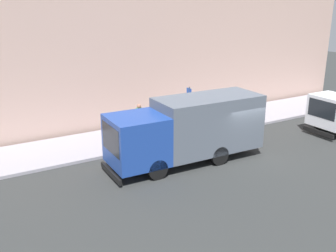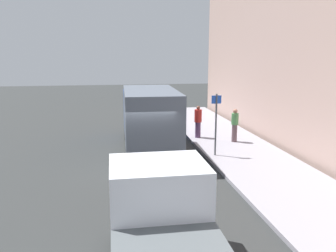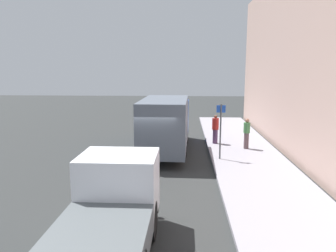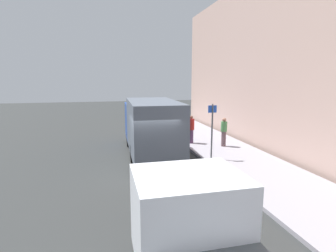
{
  "view_description": "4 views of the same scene",
  "coord_description": "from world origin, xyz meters",
  "px_view_note": "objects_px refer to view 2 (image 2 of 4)",
  "views": [
    {
      "loc": [
        -13.6,
        12.24,
        7.29
      ],
      "look_at": [
        1.69,
        3.26,
        1.56
      ],
      "focal_mm": 41.07,
      "sensor_mm": 36.0,
      "label": 1
    },
    {
      "loc": [
        -1.2,
        -13.7,
        4.65
      ],
      "look_at": [
        1.35,
        1.5,
        1.44
      ],
      "focal_mm": 37.25,
      "sensor_mm": 36.0,
      "label": 2
    },
    {
      "loc": [
        1.62,
        -15.13,
        4.65
      ],
      "look_at": [
        0.73,
        2.21,
        1.57
      ],
      "focal_mm": 34.95,
      "sensor_mm": 36.0,
      "label": 3
    },
    {
      "loc": [
        -1.74,
        -11.08,
        4.11
      ],
      "look_at": [
        1.49,
        2.28,
        1.67
      ],
      "focal_mm": 28.21,
      "sensor_mm": 36.0,
      "label": 4
    }
  ],
  "objects_px": {
    "large_utility_truck": "(149,117)",
    "street_sign_post": "(216,120)",
    "pedestrian_standing": "(235,124)",
    "pedestrian_walking": "(198,121)",
    "small_flatbed_truck": "(168,243)"
  },
  "relations": [
    {
      "from": "large_utility_truck",
      "to": "street_sign_post",
      "type": "distance_m",
      "value": 3.36
    },
    {
      "from": "small_flatbed_truck",
      "to": "street_sign_post",
      "type": "bearing_deg",
      "value": 67.59
    },
    {
      "from": "large_utility_truck",
      "to": "small_flatbed_truck",
      "type": "height_order",
      "value": "large_utility_truck"
    },
    {
      "from": "small_flatbed_truck",
      "to": "street_sign_post",
      "type": "height_order",
      "value": "street_sign_post"
    },
    {
      "from": "large_utility_truck",
      "to": "small_flatbed_truck",
      "type": "relative_size",
      "value": 1.34
    },
    {
      "from": "small_flatbed_truck",
      "to": "street_sign_post",
      "type": "relative_size",
      "value": 2.05
    },
    {
      "from": "pedestrian_standing",
      "to": "small_flatbed_truck",
      "type": "bearing_deg",
      "value": -9.71
    },
    {
      "from": "large_utility_truck",
      "to": "street_sign_post",
      "type": "relative_size",
      "value": 2.76
    },
    {
      "from": "small_flatbed_truck",
      "to": "pedestrian_walking",
      "type": "xyz_separation_m",
      "value": [
        3.69,
        12.07,
        -0.05
      ]
    },
    {
      "from": "small_flatbed_truck",
      "to": "pedestrian_walking",
      "type": "distance_m",
      "value": 12.62
    },
    {
      "from": "pedestrian_walking",
      "to": "street_sign_post",
      "type": "height_order",
      "value": "street_sign_post"
    },
    {
      "from": "large_utility_truck",
      "to": "street_sign_post",
      "type": "bearing_deg",
      "value": -31.98
    },
    {
      "from": "pedestrian_standing",
      "to": "street_sign_post",
      "type": "relative_size",
      "value": 0.62
    },
    {
      "from": "street_sign_post",
      "to": "pedestrian_walking",
      "type": "bearing_deg",
      "value": 88.79
    },
    {
      "from": "large_utility_truck",
      "to": "small_flatbed_truck",
      "type": "bearing_deg",
      "value": -92.75
    }
  ]
}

